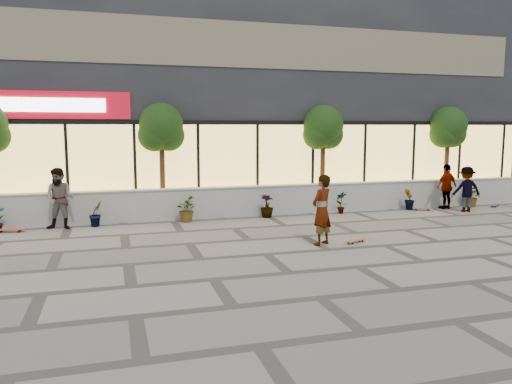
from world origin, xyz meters
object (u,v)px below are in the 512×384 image
object	(u,v)px
skater_right_near	(447,186)
tree_midwest	(161,130)
skater_right_far	(466,189)
skateboard_right_near	(422,208)
skateboard_center	(356,240)
skater_center	(322,210)
skater_left	(60,199)
tree_mideast	(323,130)
skateboard_left	(10,230)
skateboard_right_far	(495,205)
tree_east	(448,130)

from	to	relation	value
skater_right_near	tree_midwest	bearing A→B (deg)	-21.16
skater_right_far	skateboard_right_near	distance (m)	1.70
skater_right_near	skater_right_far	xyz separation A→B (m)	(0.26, -0.78, -0.02)
tree_midwest	skateboard_right_near	xyz separation A→B (m)	(9.40, -1.50, -2.91)
skater_right_near	skateboard_right_near	distance (m)	1.35
skater_right_near	skateboard_center	world-z (taller)	skater_right_near
skater_right_near	skater_center	bearing A→B (deg)	17.11
skater_left	skater_right_far	world-z (taller)	skater_left
tree_mideast	skateboard_left	xyz separation A→B (m)	(-10.62, -1.50, -2.90)
skater_right_far	skateboard_left	xyz separation A→B (m)	(-15.38, 0.68, -0.75)
skater_right_far	skateboard_center	xyz separation A→B (m)	(-6.22, -3.38, -0.76)
tree_midwest	skater_center	size ratio (longest dim) A/B	2.11
skater_left	skater_right_far	xyz separation A→B (m)	(13.97, -0.78, -0.10)
skater_right_near	skater_right_far	bearing A→B (deg)	94.73
tree_mideast	skateboard_right_far	xyz separation A→B (m)	(6.69, -1.50, -2.91)
skater_right_near	skateboard_center	distance (m)	7.31
tree_midwest	tree_east	world-z (taller)	same
skateboard_right_near	skateboard_right_far	world-z (taller)	skateboard_right_near
skater_left	skateboard_left	size ratio (longest dim) A/B	2.19
tree_east	skater_left	bearing A→B (deg)	-174.57
skater_center	tree_mideast	bearing A→B (deg)	-146.23
skater_right_far	skateboard_right_near	bearing A→B (deg)	-14.53
skater_right_far	skateboard_right_far	bearing A→B (deg)	-148.59
skater_left	skateboard_right_near	size ratio (longest dim) A/B	2.48
tree_mideast	skater_right_near	bearing A→B (deg)	-17.28
tree_mideast	skater_left	world-z (taller)	tree_mideast
tree_east	skateboard_left	xyz separation A→B (m)	(-16.12, -1.50, -2.90)
skateboard_center	skateboard_right_near	size ratio (longest dim) A/B	0.93
tree_mideast	skateboard_right_far	world-z (taller)	tree_mideast
skater_center	skater_right_far	distance (m)	7.94
skater_left	skateboard_right_near	distance (m)	12.65
tree_midwest	skater_center	distance (m)	6.88
tree_mideast	skateboard_right_far	bearing A→B (deg)	-12.64
skater_center	skater_right_near	world-z (taller)	skater_center
tree_midwest	skateboard_right_far	world-z (taller)	tree_midwest
skater_center	skateboard_right_far	world-z (taller)	skater_center
skater_left	skateboard_right_near	xyz separation A→B (m)	(12.62, -0.10, -0.86)
skateboard_right_far	skateboard_right_near	bearing A→B (deg)	145.23
skateboard_center	tree_mideast	bearing A→B (deg)	52.01
tree_midwest	tree_mideast	size ratio (longest dim) A/B	1.00
skater_right_far	skateboard_center	bearing A→B (deg)	40.61
tree_midwest	skater_left	distance (m)	4.06
tree_east	skateboard_right_near	xyz separation A→B (m)	(-2.10, -1.50, -2.91)
skater_right_near	skateboard_left	bearing A→B (deg)	-13.19
skater_center	skater_right_far	world-z (taller)	skater_center
tree_midwest	skateboard_left	xyz separation A→B (m)	(-4.62, -1.50, -2.90)
tree_mideast	skater_center	xyz separation A→B (m)	(-2.44, -5.52, -2.06)
tree_mideast	skater_right_far	size ratio (longest dim) A/B	2.36
tree_east	skater_center	bearing A→B (deg)	-145.21
tree_mideast	skateboard_center	world-z (taller)	tree_mideast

